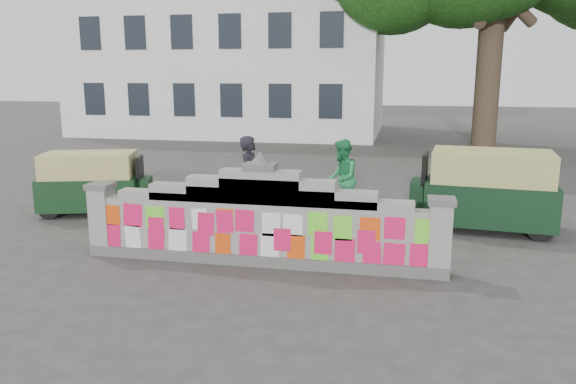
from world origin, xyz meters
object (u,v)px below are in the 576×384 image
pedestrian (342,179)px  rickshaw_right (486,189)px  cyclist_bike (251,207)px  cyclist_rider (251,190)px  rickshaw_left (93,182)px

pedestrian → rickshaw_right: size_ratio=0.58×
cyclist_bike → rickshaw_right: (4.86, 1.20, 0.36)m
cyclist_bike → pedestrian: size_ratio=1.10×
cyclist_rider → rickshaw_left: 4.18m
cyclist_rider → rickshaw_right: bearing=-71.0°
cyclist_rider → rickshaw_right: 5.01m
cyclist_bike → pedestrian: pedestrian is taller
cyclist_rider → rickshaw_right: size_ratio=0.57×
pedestrian → rickshaw_left: size_ratio=0.67×
cyclist_rider → rickshaw_left: bearing=84.0°
pedestrian → cyclist_rider: bearing=-51.2°
rickshaw_right → pedestrian: bearing=-1.6°
cyclist_rider → rickshaw_left: size_ratio=0.66×
cyclist_rider → pedestrian: size_ratio=0.98×
cyclist_bike → rickshaw_left: 4.19m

